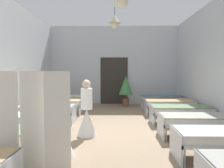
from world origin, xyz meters
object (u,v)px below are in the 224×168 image
at_px(nurse_mid_aisle, 61,131).
at_px(bed_left_row_3, 45,110).
at_px(patient_seated_primary, 56,97).
at_px(potted_plant, 126,87).
at_px(privacy_screen, 33,123).
at_px(nurse_near_aisle, 87,116).
at_px(bed_left_row_2, 27,119).
at_px(bed_right_row_4, 170,104).
at_px(bed_left_row_5, 66,99).
at_px(bed_right_row_5, 162,99).
at_px(bed_right_row_2, 197,120).
at_px(bed_right_row_3, 181,110).
at_px(bed_left_row_4, 57,103).

bearing_deg(nurse_mid_aisle, bed_left_row_3, -163.26).
bearing_deg(nurse_mid_aisle, patient_seated_primary, -169.70).
height_order(potted_plant, privacy_screen, privacy_screen).
distance_m(nurse_near_aisle, patient_seated_primary, 1.86).
height_order(bed_left_row_2, bed_left_row_3, same).
distance_m(bed_left_row_2, bed_right_row_4, 5.26).
xyz_separation_m(bed_left_row_5, nurse_mid_aisle, (1.25, -5.69, 0.09)).
height_order(bed_left_row_3, privacy_screen, privacy_screen).
height_order(bed_left_row_2, bed_right_row_5, same).
xyz_separation_m(bed_right_row_2, bed_right_row_4, (0.00, 2.87, 0.00)).
height_order(bed_left_row_5, privacy_screen, privacy_screen).
xyz_separation_m(patient_seated_primary, privacy_screen, (0.60, -3.55, -0.02)).
xyz_separation_m(bed_right_row_3, privacy_screen, (-3.45, -3.51, 0.41)).
distance_m(bed_right_row_2, bed_right_row_4, 2.87).
xyz_separation_m(bed_right_row_2, nurse_mid_aisle, (-3.16, -1.39, 0.09)).
distance_m(bed_right_row_2, bed_left_row_3, 4.63).
height_order(bed_right_row_3, bed_right_row_4, same).
distance_m(bed_left_row_4, privacy_screen, 5.05).
bearing_deg(potted_plant, bed_right_row_5, -19.45).
bearing_deg(nurse_near_aisle, bed_right_row_5, 102.74).
relative_size(bed_left_row_2, patient_seated_primary, 2.38).
bearing_deg(nurse_near_aisle, bed_left_row_5, 157.00).
bearing_deg(nurse_mid_aisle, bed_left_row_5, -174.75).
bearing_deg(bed_left_row_4, bed_left_row_5, 90.00).
xyz_separation_m(bed_right_row_5, potted_plant, (-1.62, 0.57, 0.51)).
distance_m(bed_left_row_2, bed_left_row_5, 4.30).
xyz_separation_m(bed_left_row_4, nurse_mid_aisle, (1.25, -4.25, 0.09)).
distance_m(bed_left_row_2, patient_seated_primary, 1.57).
distance_m(bed_right_row_5, nurse_near_aisle, 5.10).
distance_m(bed_left_row_5, patient_seated_primary, 2.88).
relative_size(bed_right_row_3, bed_left_row_4, 1.00).
height_order(bed_left_row_4, patient_seated_primary, patient_seated_primary).
distance_m(bed_left_row_5, potted_plant, 2.89).
relative_size(bed_right_row_5, patient_seated_primary, 2.38).
distance_m(bed_left_row_2, bed_left_row_4, 2.87).
bearing_deg(bed_left_row_2, bed_left_row_4, 90.00).
bearing_deg(bed_left_row_4, bed_right_row_3, -18.04).
bearing_deg(nurse_near_aisle, bed_left_row_2, -129.92).
distance_m(bed_right_row_5, patient_seated_primary, 4.96).
xyz_separation_m(bed_left_row_3, nurse_mid_aisle, (1.25, -2.82, 0.09)).
xyz_separation_m(bed_left_row_2, privacy_screen, (0.95, -2.07, 0.41)).
bearing_deg(bed_right_row_2, bed_left_row_4, 146.93).
bearing_deg(potted_plant, bed_left_row_5, -168.35).
relative_size(nurse_near_aisle, potted_plant, 1.01).
bearing_deg(privacy_screen, bed_right_row_3, 38.55).
bearing_deg(bed_left_row_5, patient_seated_primary, -82.95).
bearing_deg(bed_right_row_4, bed_left_row_5, 161.96).
bearing_deg(privacy_screen, bed_right_row_2, 24.09).
bearing_deg(nurse_mid_aisle, bed_right_row_4, 136.30).
distance_m(bed_left_row_3, potted_plant, 4.45).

